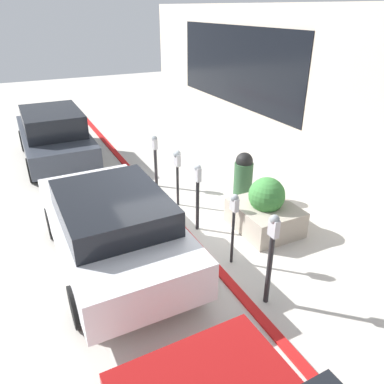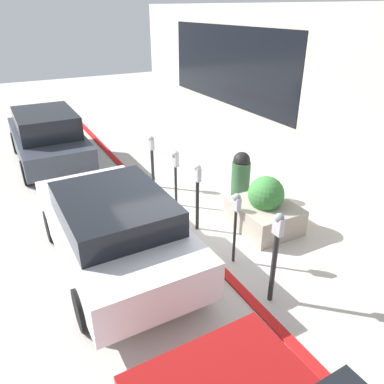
% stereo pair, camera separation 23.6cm
% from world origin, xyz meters
% --- Properties ---
extents(ground_plane, '(40.00, 40.00, 0.00)m').
position_xyz_m(ground_plane, '(0.00, 0.00, 0.00)').
color(ground_plane, beige).
extents(curb_strip, '(24.50, 0.16, 0.04)m').
position_xyz_m(curb_strip, '(0.00, 0.08, 0.02)').
color(curb_strip, red).
rests_on(curb_strip, ground_plane).
extents(building_facade, '(24.50, 0.17, 4.27)m').
position_xyz_m(building_facade, '(0.00, -4.47, 2.14)').
color(building_facade, beige).
rests_on(building_facade, ground_plane).
extents(parking_meter_nearest, '(0.17, 0.14, 1.57)m').
position_xyz_m(parking_meter_nearest, '(-2.36, -0.21, 0.99)').
color(parking_meter_nearest, '#232326').
rests_on(parking_meter_nearest, ground_plane).
extents(parking_meter_second, '(0.16, 0.14, 1.38)m').
position_xyz_m(parking_meter_second, '(-1.25, -0.26, 1.01)').
color(parking_meter_second, '#232326').
rests_on(parking_meter_second, ground_plane).
extents(parking_meter_middle, '(0.16, 0.13, 1.45)m').
position_xyz_m(parking_meter_middle, '(0.03, -0.22, 0.94)').
color(parking_meter_middle, '#232326').
rests_on(parking_meter_middle, ground_plane).
extents(parking_meter_fourth, '(0.20, 0.17, 1.35)m').
position_xyz_m(parking_meter_fourth, '(1.18, -0.29, 1.00)').
color(parking_meter_fourth, '#232326').
rests_on(parking_meter_fourth, ground_plane).
extents(parking_meter_farthest, '(0.16, 0.14, 1.35)m').
position_xyz_m(parking_meter_farthest, '(2.35, -0.21, 0.87)').
color(parking_meter_farthest, '#232326').
rests_on(parking_meter_farthest, ground_plane).
extents(planter_box, '(1.34, 1.14, 1.15)m').
position_xyz_m(planter_box, '(-0.58, -1.46, 0.44)').
color(planter_box, '#A39989').
rests_on(planter_box, ground_plane).
extents(parked_car_middle, '(4.16, 1.97, 1.40)m').
position_xyz_m(parked_car_middle, '(-0.28, 1.61, 0.74)').
color(parked_car_middle, silver).
rests_on(parked_car_middle, ground_plane).
extents(parked_car_rear, '(4.34, 1.84, 1.55)m').
position_xyz_m(parked_car_rear, '(5.35, 1.79, 0.80)').
color(parked_car_rear, '#383D47').
rests_on(parked_car_rear, ground_plane).
extents(trash_bin, '(0.44, 0.44, 1.16)m').
position_xyz_m(trash_bin, '(0.82, -1.83, 0.59)').
color(trash_bin, '#2D5133').
rests_on(trash_bin, ground_plane).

